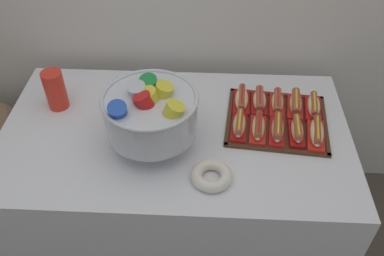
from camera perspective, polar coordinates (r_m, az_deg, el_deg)
name	(u,v)px	position (r m, az deg, el deg)	size (l,w,h in m)	color
ground_plane	(179,235)	(2.25, -1.81, -14.51)	(10.00, 10.00, 0.00)	#4C4238
buffet_table	(177,187)	(1.93, -2.06, -8.14)	(1.41, 0.82, 0.75)	silver
serving_tray	(276,121)	(1.74, 11.52, 0.99)	(0.44, 0.40, 0.01)	#472B19
hot_dog_0	(239,125)	(1.65, 6.50, 0.41)	(0.08, 0.17, 0.06)	#B21414
hot_dog_1	(258,127)	(1.65, 9.09, 0.11)	(0.08, 0.17, 0.06)	red
hot_dog_2	(277,129)	(1.66, 11.67, -0.10)	(0.08, 0.17, 0.06)	red
hot_dog_3	(297,130)	(1.67, 14.23, -0.32)	(0.07, 0.16, 0.06)	#B21414
hot_dog_4	(317,133)	(1.68, 16.74, -0.62)	(0.09, 0.18, 0.06)	red
hot_dog_5	(242,100)	(1.78, 6.83, 3.90)	(0.08, 0.17, 0.06)	#B21414
hot_dog_6	(259,101)	(1.78, 9.24, 3.71)	(0.07, 0.16, 0.06)	#B21414
hot_dog_7	(277,103)	(1.78, 11.63, 3.43)	(0.08, 0.16, 0.06)	red
hot_dog_8	(295,104)	(1.79, 14.02, 3.23)	(0.08, 0.17, 0.06)	red
hot_dog_9	(314,106)	(1.80, 16.36, 2.89)	(0.08, 0.17, 0.06)	red
punch_bowl	(150,112)	(1.52, -5.73, 2.20)	(0.35, 0.35, 0.27)	silver
cup_stack	(55,90)	(1.82, -18.28, 5.00)	(0.09, 0.09, 0.17)	red
donut	(211,175)	(1.48, 2.69, -6.53)	(0.15, 0.15, 0.04)	silver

